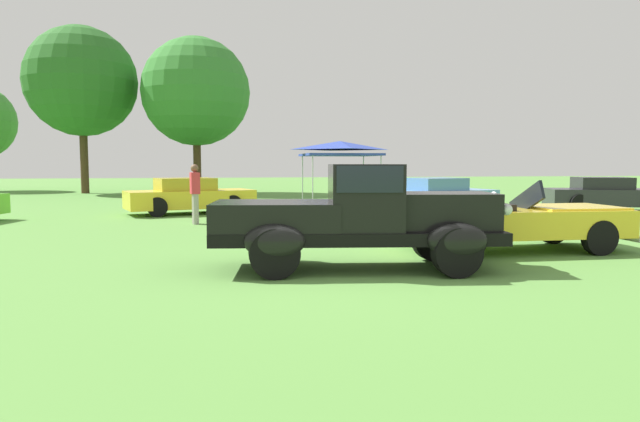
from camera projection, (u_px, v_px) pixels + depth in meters
The scene contains 11 objects.
ground_plane at pixel (356, 272), 8.78m from camera, with size 120.00×120.00×0.00m, color #568C3D.
feature_pickup_truck at pixel (359, 216), 8.93m from camera, with size 4.78×2.28×1.70m.
neighbor_convertible at pixel (519, 221), 10.90m from camera, with size 4.33×1.79×1.40m.
show_car_yellow at pixel (189, 196), 18.93m from camera, with size 4.52×2.89×1.22m.
show_car_skyblue at pixel (438, 196), 19.07m from camera, with size 4.35×2.82×1.22m.
show_car_charcoal at pixel (605, 194), 19.96m from camera, with size 4.33×2.80×1.22m.
spectator_near_truck at pixel (195, 192), 15.63m from camera, with size 0.31×0.44×1.69m.
spectator_between_cars at pixel (343, 190), 16.97m from camera, with size 0.45×0.46×1.69m.
canopy_tent_left_field at pixel (340, 147), 24.68m from camera, with size 3.27×3.27×2.71m.
treeline_mid_left at pixel (81, 82), 31.45m from camera, with size 6.19×6.19×9.46m.
treeline_center at pixel (196, 92), 31.43m from camera, with size 6.11×6.11×8.83m.
Camera 1 is at (-2.08, -8.43, 1.71)m, focal length 31.13 mm.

